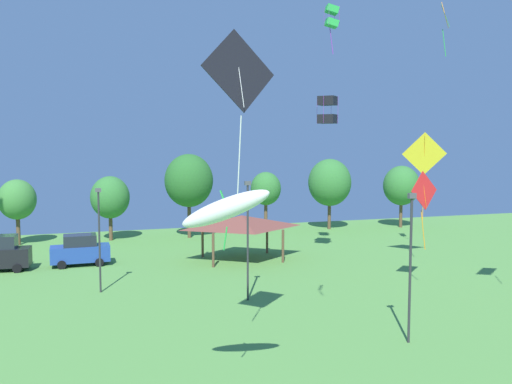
{
  "coord_description": "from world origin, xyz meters",
  "views": [
    {
      "loc": [
        -5.57,
        0.38,
        9.11
      ],
      "look_at": [
        -0.85,
        15.44,
        7.77
      ],
      "focal_mm": 38.0,
      "sensor_mm": 36.0,
      "label": 1
    }
  ],
  "objects_px": {
    "kite_flying_6": "(225,209)",
    "treeline_tree_3": "(189,181)",
    "light_post_0": "(410,260)",
    "treeline_tree_6": "(401,186)",
    "kite_flying_4": "(424,193)",
    "treeline_tree_4": "(266,189)",
    "parked_car_second_from_left": "(80,250)",
    "kite_flying_9": "(332,17)",
    "light_post_1": "(248,234)",
    "treeline_tree_2": "(110,197)",
    "treeline_tree_1": "(17,200)",
    "light_post_2": "(99,234)",
    "kite_flying_11": "(239,75)",
    "kite_flying_8": "(327,110)",
    "kite_flying_5": "(445,17)",
    "parked_car_leftmost": "(0,254)",
    "treeline_tree_5": "(330,183)",
    "kite_flying_0": "(424,156)",
    "park_pavilion": "(242,222)"
  },
  "relations": [
    {
      "from": "treeline_tree_6",
      "to": "kite_flying_11",
      "type": "bearing_deg",
      "value": -131.07
    },
    {
      "from": "kite_flying_4",
      "to": "treeline_tree_1",
      "type": "height_order",
      "value": "kite_flying_4"
    },
    {
      "from": "kite_flying_8",
      "to": "parked_car_leftmost",
      "type": "relative_size",
      "value": 0.5
    },
    {
      "from": "kite_flying_4",
      "to": "treeline_tree_2",
      "type": "relative_size",
      "value": 0.81
    },
    {
      "from": "light_post_2",
      "to": "kite_flying_6",
      "type": "bearing_deg",
      "value": -77.55
    },
    {
      "from": "light_post_0",
      "to": "treeline_tree_6",
      "type": "bearing_deg",
      "value": 58.21
    },
    {
      "from": "treeline_tree_3",
      "to": "treeline_tree_4",
      "type": "xyz_separation_m",
      "value": [
        8.43,
        1.19,
        -1.1
      ]
    },
    {
      "from": "light_post_0",
      "to": "light_post_2",
      "type": "height_order",
      "value": "light_post_0"
    },
    {
      "from": "treeline_tree_1",
      "to": "treeline_tree_6",
      "type": "distance_m",
      "value": 39.79
    },
    {
      "from": "kite_flying_6",
      "to": "treeline_tree_3",
      "type": "xyz_separation_m",
      "value": [
        5.24,
        35.45,
        -1.31
      ]
    },
    {
      "from": "kite_flying_6",
      "to": "light_post_1",
      "type": "relative_size",
      "value": 0.46
    },
    {
      "from": "kite_flying_11",
      "to": "kite_flying_8",
      "type": "bearing_deg",
      "value": 55.67
    },
    {
      "from": "light_post_0",
      "to": "treeline_tree_2",
      "type": "bearing_deg",
      "value": 110.25
    },
    {
      "from": "light_post_0",
      "to": "treeline_tree_6",
      "type": "distance_m",
      "value": 37.07
    },
    {
      "from": "kite_flying_0",
      "to": "treeline_tree_5",
      "type": "xyz_separation_m",
      "value": [
        0.7,
        18.26,
        -3.23
      ]
    },
    {
      "from": "kite_flying_4",
      "to": "parked_car_second_from_left",
      "type": "relative_size",
      "value": 1.15
    },
    {
      "from": "kite_flying_6",
      "to": "light_post_1",
      "type": "xyz_separation_m",
      "value": [
        4.53,
        12.61,
        -3.06
      ]
    },
    {
      "from": "kite_flying_5",
      "to": "light_post_2",
      "type": "xyz_separation_m",
      "value": [
        -24.22,
        0.66,
        -14.67
      ]
    },
    {
      "from": "kite_flying_8",
      "to": "kite_flying_0",
      "type": "bearing_deg",
      "value": -21.23
    },
    {
      "from": "park_pavilion",
      "to": "treeline_tree_3",
      "type": "xyz_separation_m",
      "value": [
        -2.1,
        11.72,
        2.62
      ]
    },
    {
      "from": "kite_flying_8",
      "to": "kite_flying_9",
      "type": "height_order",
      "value": "kite_flying_9"
    },
    {
      "from": "kite_flying_0",
      "to": "treeline_tree_1",
      "type": "relative_size",
      "value": 1.1
    },
    {
      "from": "kite_flying_11",
      "to": "kite_flying_9",
      "type": "bearing_deg",
      "value": 54.28
    },
    {
      "from": "kite_flying_11",
      "to": "light_post_1",
      "type": "relative_size",
      "value": 0.98
    },
    {
      "from": "kite_flying_9",
      "to": "treeline_tree_3",
      "type": "height_order",
      "value": "kite_flying_9"
    },
    {
      "from": "treeline_tree_2",
      "to": "kite_flying_11",
      "type": "bearing_deg",
      "value": -83.53
    },
    {
      "from": "kite_flying_4",
      "to": "kite_flying_9",
      "type": "xyz_separation_m",
      "value": [
        -3.18,
        7.28,
        12.41
      ]
    },
    {
      "from": "kite_flying_8",
      "to": "parked_car_leftmost",
      "type": "distance_m",
      "value": 26.57
    },
    {
      "from": "parked_car_leftmost",
      "to": "light_post_0",
      "type": "bearing_deg",
      "value": -42.92
    },
    {
      "from": "light_post_0",
      "to": "treeline_tree_1",
      "type": "distance_m",
      "value": 38.33
    },
    {
      "from": "parked_car_second_from_left",
      "to": "treeline_tree_6",
      "type": "height_order",
      "value": "treeline_tree_6"
    },
    {
      "from": "kite_flying_4",
      "to": "parked_car_second_from_left",
      "type": "distance_m",
      "value": 25.53
    },
    {
      "from": "kite_flying_0",
      "to": "park_pavilion",
      "type": "xyz_separation_m",
      "value": [
        -12.92,
        5.6,
        -5.28
      ]
    },
    {
      "from": "kite_flying_8",
      "to": "treeline_tree_6",
      "type": "relative_size",
      "value": 0.3
    },
    {
      "from": "kite_flying_11",
      "to": "treeline_tree_4",
      "type": "bearing_deg",
      "value": 69.81
    },
    {
      "from": "kite_flying_8",
      "to": "treeline_tree_3",
      "type": "bearing_deg",
      "value": 119.02
    },
    {
      "from": "treeline_tree_4",
      "to": "treeline_tree_5",
      "type": "height_order",
      "value": "treeline_tree_5"
    },
    {
      "from": "light_post_2",
      "to": "kite_flying_9",
      "type": "bearing_deg",
      "value": 7.97
    },
    {
      "from": "kite_flying_6",
      "to": "parked_car_leftmost",
      "type": "bearing_deg",
      "value": 112.77
    },
    {
      "from": "kite_flying_4",
      "to": "treeline_tree_4",
      "type": "height_order",
      "value": "kite_flying_4"
    },
    {
      "from": "kite_flying_11",
      "to": "treeline_tree_6",
      "type": "distance_m",
      "value": 42.91
    },
    {
      "from": "kite_flying_4",
      "to": "kite_flying_5",
      "type": "distance_m",
      "value": 13.64
    },
    {
      "from": "parked_car_second_from_left",
      "to": "kite_flying_6",
      "type": "bearing_deg",
      "value": -80.52
    },
    {
      "from": "kite_flying_4",
      "to": "treeline_tree_2",
      "type": "xyz_separation_m",
      "value": [
        -18.45,
        24.12,
        -1.95
      ]
    },
    {
      "from": "kite_flying_4",
      "to": "kite_flying_5",
      "type": "bearing_deg",
      "value": 44.66
    },
    {
      "from": "kite_flying_4",
      "to": "light_post_2",
      "type": "xyz_separation_m",
      "value": [
        -19.9,
        4.94,
        -2.46
      ]
    },
    {
      "from": "kite_flying_4",
      "to": "treeline_tree_2",
      "type": "distance_m",
      "value": 30.43
    },
    {
      "from": "kite_flying_0",
      "to": "parked_car_leftmost",
      "type": "height_order",
      "value": "kite_flying_0"
    },
    {
      "from": "kite_flying_6",
      "to": "light_post_2",
      "type": "height_order",
      "value": "kite_flying_6"
    },
    {
      "from": "light_post_2",
      "to": "treeline_tree_6",
      "type": "height_order",
      "value": "treeline_tree_6"
    }
  ]
}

